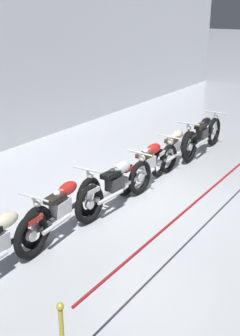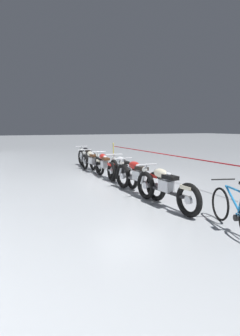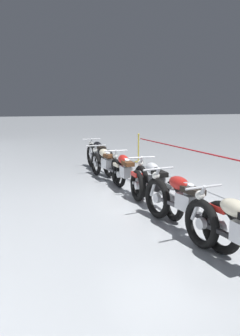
{
  "view_description": "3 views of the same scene",
  "coord_description": "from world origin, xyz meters",
  "views": [
    {
      "loc": [
        -6.81,
        -3.75,
        3.76
      ],
      "look_at": [
        -0.97,
        0.22,
        0.99
      ],
      "focal_mm": 45.0,
      "sensor_mm": 36.0,
      "label": 1
    },
    {
      "loc": [
        -8.39,
        4.2,
        1.86
      ],
      "look_at": [
        -0.56,
        0.55,
        0.52
      ],
      "focal_mm": 28.0,
      "sensor_mm": 36.0,
      "label": 2
    },
    {
      "loc": [
        -6.39,
        3.46,
        2.04
      ],
      "look_at": [
        1.38,
        0.5,
        0.46
      ],
      "focal_mm": 35.0,
      "sensor_mm": 36.0,
      "label": 3
    }
  ],
  "objects": [
    {
      "name": "motorcycle_silver_2",
      "position": [
        -0.65,
        0.51,
        0.47
      ],
      "size": [
        2.33,
        0.62,
        0.95
      ],
      "color": "black",
      "rests_on": "ground"
    },
    {
      "name": "motorcycle_black_5",
      "position": [
        3.3,
        0.46,
        0.49
      ],
      "size": [
        2.45,
        0.62,
        0.98
      ],
      "color": "black",
      "rests_on": "ground"
    },
    {
      "name": "motorcycle_red_1",
      "position": [
        -2.03,
        0.69,
        0.47
      ],
      "size": [
        2.4,
        0.62,
        0.96
      ],
      "color": "black",
      "rests_on": "ground"
    },
    {
      "name": "ground_plane",
      "position": [
        0.0,
        0.0,
        0.0
      ],
      "size": [
        120.0,
        120.0,
        0.0
      ],
      "primitive_type": "plane",
      "color": "#B2B7BC"
    },
    {
      "name": "motorcycle_cream_4",
      "position": [
        2.03,
        0.65,
        0.45
      ],
      "size": [
        2.35,
        0.62,
        0.91
      ],
      "color": "black",
      "rests_on": "ground"
    },
    {
      "name": "stanchion_mid_left",
      "position": [
        4.49,
        -1.41,
        0.36
      ],
      "size": [
        0.28,
        0.28,
        1.05
      ],
      "color": "gold",
      "rests_on": "ground"
    },
    {
      "name": "motorcycle_red_3",
      "position": [
        0.74,
        0.61,
        0.46
      ],
      "size": [
        2.33,
        0.62,
        0.92
      ],
      "color": "black",
      "rests_on": "ground"
    }
  ]
}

